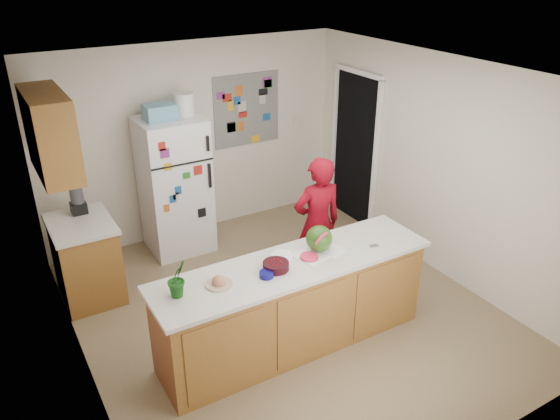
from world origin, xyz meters
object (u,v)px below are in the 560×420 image
refrigerator (175,186)px  watermelon (319,239)px  person (317,224)px  cherry_bowl (276,266)px

refrigerator → watermelon: bearing=-76.5°
person → cherry_bowl: (-0.97, -0.77, 0.18)m
refrigerator → watermelon: 2.40m
refrigerator → person: 1.91m
cherry_bowl → refrigerator: bearing=91.2°
refrigerator → cherry_bowl: refrigerator is taller
refrigerator → cherry_bowl: (0.05, -2.39, 0.11)m
person → watermelon: person is taller
refrigerator → person: (1.02, -1.62, -0.08)m
person → cherry_bowl: size_ratio=6.57×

